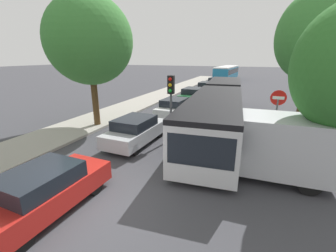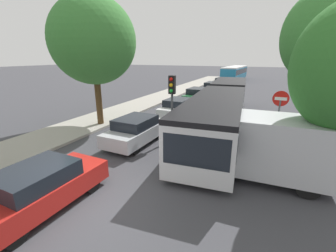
{
  "view_description": "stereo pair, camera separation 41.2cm",
  "coord_description": "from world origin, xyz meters",
  "px_view_note": "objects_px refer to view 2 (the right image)",
  "views": [
    {
      "loc": [
        3.83,
        -4.52,
        4.3
      ],
      "look_at": [
        0.2,
        4.75,
        1.2
      ],
      "focal_mm": 24.0,
      "sensor_mm": 36.0,
      "label": 1
    },
    {
      "loc": [
        4.21,
        -4.36,
        4.3
      ],
      "look_at": [
        0.2,
        4.75,
        1.2
      ],
      "focal_mm": 24.0,
      "sensor_mm": 36.0,
      "label": 2
    }
  ],
  "objects_px": {
    "queued_car_red": "(40,188)",
    "white_van": "(262,146)",
    "queued_car_graphite": "(222,83)",
    "queued_car_green": "(198,95)",
    "no_entry_sign": "(279,111)",
    "queued_car_silver": "(137,130)",
    "queued_car_white": "(178,108)",
    "city_bus_rear": "(235,72)",
    "traffic_light": "(172,94)",
    "articulated_bus": "(223,104)",
    "tree_right_mid": "(319,36)",
    "tree_left_mid": "(93,41)",
    "direction_sign_post": "(314,94)",
    "queued_car_black": "(213,88)"
  },
  "relations": [
    {
      "from": "direction_sign_post",
      "to": "tree_right_mid",
      "type": "bearing_deg",
      "value": -88.46
    },
    {
      "from": "traffic_light",
      "to": "tree_right_mid",
      "type": "bearing_deg",
      "value": 128.58
    },
    {
      "from": "articulated_bus",
      "to": "direction_sign_post",
      "type": "height_order",
      "value": "direction_sign_post"
    },
    {
      "from": "queued_car_red",
      "to": "white_van",
      "type": "relative_size",
      "value": 0.78
    },
    {
      "from": "traffic_light",
      "to": "direction_sign_post",
      "type": "height_order",
      "value": "direction_sign_post"
    },
    {
      "from": "queued_car_green",
      "to": "no_entry_sign",
      "type": "xyz_separation_m",
      "value": [
        6.62,
        -9.47,
        1.16
      ]
    },
    {
      "from": "articulated_bus",
      "to": "no_entry_sign",
      "type": "distance_m",
      "value": 4.27
    },
    {
      "from": "city_bus_rear",
      "to": "queued_car_green",
      "type": "bearing_deg",
      "value": -176.81
    },
    {
      "from": "queued_car_black",
      "to": "white_van",
      "type": "relative_size",
      "value": 0.82
    },
    {
      "from": "queued_car_green",
      "to": "no_entry_sign",
      "type": "distance_m",
      "value": 11.61
    },
    {
      "from": "city_bus_rear",
      "to": "tree_left_mid",
      "type": "relative_size",
      "value": 1.52
    },
    {
      "from": "city_bus_rear",
      "to": "no_entry_sign",
      "type": "bearing_deg",
      "value": -165.42
    },
    {
      "from": "no_entry_sign",
      "to": "tree_left_mid",
      "type": "height_order",
      "value": "tree_left_mid"
    },
    {
      "from": "articulated_bus",
      "to": "queued_car_green",
      "type": "height_order",
      "value": "articulated_bus"
    },
    {
      "from": "queued_car_graphite",
      "to": "tree_left_mid",
      "type": "bearing_deg",
      "value": 172.37
    },
    {
      "from": "queued_car_silver",
      "to": "queued_car_graphite",
      "type": "relative_size",
      "value": 0.96
    },
    {
      "from": "queued_car_silver",
      "to": "white_van",
      "type": "bearing_deg",
      "value": -98.3
    },
    {
      "from": "queued_car_white",
      "to": "tree_left_mid",
      "type": "relative_size",
      "value": 0.51
    },
    {
      "from": "white_van",
      "to": "queued_car_black",
      "type": "bearing_deg",
      "value": -73.4
    },
    {
      "from": "queued_car_silver",
      "to": "queued_car_black",
      "type": "bearing_deg",
      "value": 2.31
    },
    {
      "from": "queued_car_red",
      "to": "white_van",
      "type": "height_order",
      "value": "white_van"
    },
    {
      "from": "articulated_bus",
      "to": "white_van",
      "type": "relative_size",
      "value": 3.23
    },
    {
      "from": "queued_car_silver",
      "to": "traffic_light",
      "type": "bearing_deg",
      "value": -53.54
    },
    {
      "from": "queued_car_graphite",
      "to": "white_van",
      "type": "xyz_separation_m",
      "value": [
        5.96,
        -24.17,
        0.52
      ]
    },
    {
      "from": "queued_car_red",
      "to": "queued_car_white",
      "type": "relative_size",
      "value": 1.0
    },
    {
      "from": "queued_car_red",
      "to": "white_van",
      "type": "xyz_separation_m",
      "value": [
        5.74,
        4.51,
        0.56
      ]
    },
    {
      "from": "no_entry_sign",
      "to": "tree_left_mid",
      "type": "xyz_separation_m",
      "value": [
        -10.23,
        -0.24,
        3.28
      ]
    },
    {
      "from": "queued_car_green",
      "to": "articulated_bus",
      "type": "bearing_deg",
      "value": -149.13
    },
    {
      "from": "queued_car_black",
      "to": "traffic_light",
      "type": "xyz_separation_m",
      "value": [
        1.52,
        -16.08,
        1.78
      ]
    },
    {
      "from": "articulated_bus",
      "to": "tree_left_mid",
      "type": "xyz_separation_m",
      "value": [
        -7.17,
        -3.17,
        3.77
      ]
    },
    {
      "from": "queued_car_silver",
      "to": "queued_car_white",
      "type": "relative_size",
      "value": 1.02
    },
    {
      "from": "queued_car_white",
      "to": "queued_car_graphite",
      "type": "distance_m",
      "value": 17.29
    },
    {
      "from": "traffic_light",
      "to": "no_entry_sign",
      "type": "relative_size",
      "value": 1.21
    },
    {
      "from": "queued_car_black",
      "to": "queued_car_graphite",
      "type": "height_order",
      "value": "queued_car_graphite"
    },
    {
      "from": "articulated_bus",
      "to": "tree_right_mid",
      "type": "xyz_separation_m",
      "value": [
        4.83,
        2.17,
        4.02
      ]
    },
    {
      "from": "queued_car_red",
      "to": "queued_car_white",
      "type": "height_order",
      "value": "queued_car_white"
    },
    {
      "from": "direction_sign_post",
      "to": "queued_car_black",
      "type": "bearing_deg",
      "value": -53.93
    },
    {
      "from": "city_bus_rear",
      "to": "queued_car_black",
      "type": "relative_size",
      "value": 2.83
    },
    {
      "from": "city_bus_rear",
      "to": "traffic_light",
      "type": "distance_m",
      "value": 34.09
    },
    {
      "from": "queued_car_silver",
      "to": "direction_sign_post",
      "type": "height_order",
      "value": "direction_sign_post"
    },
    {
      "from": "queued_car_red",
      "to": "tree_left_mid",
      "type": "distance_m",
      "value": 9.45
    },
    {
      "from": "queued_car_red",
      "to": "white_van",
      "type": "bearing_deg",
      "value": -49.55
    },
    {
      "from": "queued_car_green",
      "to": "queued_car_red",
      "type": "bearing_deg",
      "value": -176.53
    },
    {
      "from": "articulated_bus",
      "to": "no_entry_sign",
      "type": "height_order",
      "value": "no_entry_sign"
    },
    {
      "from": "queued_car_red",
      "to": "white_van",
      "type": "distance_m",
      "value": 7.33
    },
    {
      "from": "queued_car_green",
      "to": "tree_right_mid",
      "type": "height_order",
      "value": "tree_right_mid"
    },
    {
      "from": "tree_right_mid",
      "to": "queued_car_silver",
      "type": "bearing_deg",
      "value": -139.49
    },
    {
      "from": "queued_car_graphite",
      "to": "queued_car_red",
      "type": "bearing_deg",
      "value": -177.27
    },
    {
      "from": "queued_car_silver",
      "to": "no_entry_sign",
      "type": "bearing_deg",
      "value": -71.03
    },
    {
      "from": "queued_car_white",
      "to": "white_van",
      "type": "bearing_deg",
      "value": -136.98
    }
  ]
}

